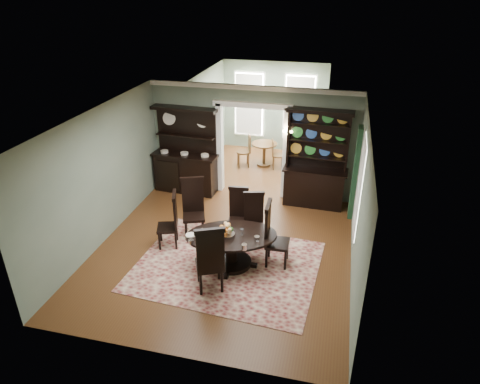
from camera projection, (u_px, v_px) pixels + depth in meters
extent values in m
cube|color=#593317|center=(223.00, 251.00, 9.43)|extent=(5.50, 6.00, 0.01)
cube|color=silver|center=(220.00, 119.00, 8.08)|extent=(5.50, 6.00, 0.01)
cube|color=gray|center=(101.00, 177.00, 9.33)|extent=(0.01, 6.00, 3.00)
cube|color=gray|center=(360.00, 205.00, 8.17)|extent=(0.01, 6.00, 3.00)
cube|color=gray|center=(165.00, 280.00, 6.15)|extent=(5.50, 0.01, 3.00)
cube|color=gray|center=(188.00, 136.00, 11.74)|extent=(1.85, 0.01, 3.00)
cube|color=gray|center=(322.00, 147.00, 10.98)|extent=(1.85, 0.01, 3.00)
cube|color=gray|center=(253.00, 95.00, 10.80)|extent=(1.80, 0.01, 0.50)
cube|color=white|center=(253.00, 88.00, 10.67)|extent=(5.50, 0.10, 0.12)
cube|color=#593317|center=(263.00, 168.00, 13.55)|extent=(3.50, 3.50, 0.01)
cube|color=silver|center=(266.00, 72.00, 12.21)|extent=(3.50, 3.50, 0.01)
cube|color=gray|center=(209.00, 118.00, 13.25)|extent=(0.01, 3.50, 3.00)
cube|color=gray|center=(323.00, 126.00, 12.51)|extent=(0.01, 3.50, 3.00)
cube|color=gray|center=(274.00, 107.00, 14.40)|extent=(3.50, 0.01, 3.00)
cube|color=white|center=(249.00, 104.00, 14.51)|extent=(1.05, 0.06, 2.20)
cube|color=white|center=(299.00, 108.00, 14.16)|extent=(1.05, 0.06, 2.20)
cube|color=white|center=(220.00, 148.00, 11.66)|extent=(0.14, 0.25, 2.50)
cube|color=white|center=(286.00, 153.00, 11.28)|extent=(0.14, 0.25, 2.50)
cube|color=white|center=(253.00, 104.00, 10.91)|extent=(2.08, 0.25, 0.14)
cube|color=white|center=(360.00, 187.00, 8.65)|extent=(0.02, 1.10, 2.00)
cube|color=white|center=(359.00, 187.00, 8.66)|extent=(0.01, 1.22, 2.12)
cube|color=#16321C|center=(355.00, 173.00, 9.26)|extent=(0.10, 0.35, 2.10)
cube|color=gold|center=(288.00, 133.00, 10.93)|extent=(0.08, 0.05, 0.18)
sphere|color=#FFD88C|center=(284.00, 131.00, 10.79)|extent=(0.07, 0.07, 0.07)
sphere|color=#FFD88C|center=(291.00, 132.00, 10.75)|extent=(0.07, 0.07, 0.07)
cube|color=maroon|center=(227.00, 266.00, 8.94)|extent=(3.89, 3.17, 0.01)
ellipsoid|color=black|center=(232.00, 236.00, 8.68)|extent=(2.12, 1.67, 0.05)
cylinder|color=black|center=(232.00, 237.00, 8.69)|extent=(2.15, 2.15, 0.03)
cylinder|color=black|center=(232.00, 249.00, 8.83)|extent=(0.23, 0.23, 0.64)
cylinder|color=black|center=(232.00, 262.00, 8.97)|extent=(0.82, 0.82, 0.10)
cylinder|color=silver|center=(227.00, 235.00, 8.62)|extent=(0.31, 0.31, 0.06)
cube|color=black|center=(194.00, 217.00, 9.79)|extent=(0.63, 0.62, 0.06)
cube|color=black|center=(193.00, 196.00, 9.78)|extent=(0.48, 0.22, 0.84)
cube|color=black|center=(192.00, 179.00, 9.59)|extent=(0.53, 0.26, 0.09)
cylinder|color=black|center=(186.00, 231.00, 9.71)|extent=(0.05, 0.05, 0.49)
cylinder|color=black|center=(203.00, 230.00, 9.75)|extent=(0.05, 0.05, 0.49)
cylinder|color=black|center=(186.00, 222.00, 10.05)|extent=(0.05, 0.05, 0.49)
cylinder|color=black|center=(202.00, 221.00, 10.09)|extent=(0.05, 0.05, 0.49)
cube|color=black|center=(238.00, 221.00, 9.75)|extent=(0.47, 0.46, 0.06)
cube|color=black|center=(239.00, 203.00, 9.75)|extent=(0.43, 0.10, 0.72)
cube|color=black|center=(239.00, 188.00, 9.58)|extent=(0.47, 0.12, 0.07)
cylinder|color=black|center=(230.00, 232.00, 9.71)|extent=(0.05, 0.05, 0.43)
cylinder|color=black|center=(244.00, 233.00, 9.68)|extent=(0.05, 0.05, 0.43)
cylinder|color=black|center=(231.00, 225.00, 10.01)|extent=(0.05, 0.05, 0.43)
cylinder|color=black|center=(246.00, 226.00, 9.98)|extent=(0.05, 0.05, 0.43)
cube|color=black|center=(254.00, 227.00, 9.50)|extent=(0.53, 0.51, 0.06)
cube|color=black|center=(254.00, 208.00, 9.50)|extent=(0.43, 0.16, 0.73)
cube|color=black|center=(254.00, 193.00, 9.33)|extent=(0.47, 0.19, 0.07)
cylinder|color=black|center=(247.00, 240.00, 9.44)|extent=(0.05, 0.05, 0.43)
cylinder|color=black|center=(262.00, 239.00, 9.45)|extent=(0.05, 0.05, 0.43)
cylinder|color=black|center=(246.00, 232.00, 9.74)|extent=(0.05, 0.05, 0.43)
cylinder|color=black|center=(261.00, 231.00, 9.75)|extent=(0.05, 0.05, 0.43)
cube|color=black|center=(167.00, 228.00, 9.43)|extent=(0.56, 0.57, 0.06)
cube|color=black|center=(175.00, 212.00, 9.27)|extent=(0.19, 0.45, 0.78)
cube|color=black|center=(174.00, 195.00, 9.09)|extent=(0.22, 0.49, 0.08)
cylinder|color=black|center=(161.00, 232.00, 9.68)|extent=(0.05, 0.05, 0.46)
cylinder|color=black|center=(159.00, 241.00, 9.36)|extent=(0.05, 0.05, 0.46)
cylinder|color=black|center=(177.00, 232.00, 9.71)|extent=(0.05, 0.05, 0.46)
cylinder|color=black|center=(176.00, 240.00, 9.39)|extent=(0.05, 0.05, 0.46)
cube|color=black|center=(277.00, 243.00, 8.80)|extent=(0.49, 0.51, 0.06)
cube|color=black|center=(268.00, 224.00, 8.65)|extent=(0.07, 0.50, 0.84)
cube|color=black|center=(268.00, 206.00, 8.45)|extent=(0.09, 0.54, 0.09)
cylinder|color=black|center=(285.00, 260.00, 8.71)|extent=(0.05, 0.05, 0.50)
cylinder|color=black|center=(287.00, 249.00, 9.05)|extent=(0.05, 0.05, 0.50)
cylinder|color=black|center=(266.00, 258.00, 8.78)|extent=(0.05, 0.05, 0.50)
cylinder|color=black|center=(269.00, 247.00, 9.12)|extent=(0.05, 0.05, 0.50)
cube|color=black|center=(210.00, 265.00, 8.11)|extent=(0.67, 0.66, 0.07)
cube|color=black|center=(210.00, 252.00, 7.71)|extent=(0.49, 0.26, 0.87)
cube|color=black|center=(210.00, 231.00, 7.51)|extent=(0.54, 0.30, 0.09)
cylinder|color=black|center=(219.00, 269.00, 8.43)|extent=(0.06, 0.06, 0.51)
cylinder|color=black|center=(199.00, 271.00, 8.37)|extent=(0.06, 0.06, 0.51)
cylinder|color=black|center=(222.00, 281.00, 8.08)|extent=(0.06, 0.06, 0.51)
cylinder|color=black|center=(201.00, 284.00, 8.01)|extent=(0.06, 0.06, 0.51)
cube|color=black|center=(186.00, 173.00, 11.90)|extent=(1.72, 0.69, 1.06)
cube|color=black|center=(185.00, 155.00, 11.65)|extent=(1.83, 0.75, 0.05)
cube|color=black|center=(187.00, 130.00, 11.57)|extent=(1.69, 0.19, 1.25)
cube|color=black|center=(186.00, 136.00, 11.54)|extent=(1.65, 0.40, 0.04)
cube|color=black|center=(184.00, 109.00, 11.19)|extent=(1.81, 0.48, 0.08)
cube|color=black|center=(314.00, 188.00, 11.16)|extent=(1.54, 0.60, 0.98)
cube|color=black|center=(315.00, 170.00, 10.94)|extent=(1.65, 0.66, 0.04)
cube|color=black|center=(318.00, 139.00, 10.79)|extent=(1.53, 0.12, 1.48)
cube|color=black|center=(289.00, 138.00, 10.85)|extent=(0.06, 0.28, 1.52)
cube|color=black|center=(348.00, 143.00, 10.54)|extent=(0.06, 0.28, 1.52)
cube|color=black|center=(321.00, 111.00, 10.34)|extent=(1.64, 0.41, 0.09)
cube|color=black|center=(317.00, 157.00, 10.89)|extent=(1.53, 0.34, 0.03)
cube|color=black|center=(318.00, 141.00, 10.70)|extent=(1.53, 0.34, 0.03)
cube|color=black|center=(320.00, 124.00, 10.50)|extent=(1.53, 0.34, 0.03)
cylinder|color=#4E3216|center=(264.00, 144.00, 13.44)|extent=(0.80, 0.80, 0.04)
cylinder|color=#4E3216|center=(264.00, 154.00, 13.59)|extent=(0.10, 0.10, 0.70)
cylinder|color=#4E3216|center=(264.00, 164.00, 13.75)|extent=(0.44, 0.44, 0.06)
cylinder|color=#4E3216|center=(243.00, 152.00, 13.46)|extent=(0.43, 0.43, 0.04)
cube|color=#4E3216|center=(249.00, 144.00, 13.36)|extent=(0.17, 0.38, 0.54)
cylinder|color=#4E3216|center=(238.00, 158.00, 13.69)|extent=(0.04, 0.04, 0.49)
cylinder|color=#4E3216|center=(239.00, 161.00, 13.42)|extent=(0.04, 0.04, 0.49)
cylinder|color=#4E3216|center=(247.00, 157.00, 13.72)|extent=(0.04, 0.04, 0.49)
cylinder|color=#4E3216|center=(249.00, 161.00, 13.45)|extent=(0.04, 0.04, 0.49)
cylinder|color=#4E3216|center=(278.00, 155.00, 13.33)|extent=(0.39, 0.39, 0.04)
cube|color=#4E3216|center=(273.00, 148.00, 13.22)|extent=(0.11, 0.35, 0.49)
cylinder|color=#4E3216|center=(282.00, 164.00, 13.30)|extent=(0.04, 0.04, 0.44)
cylinder|color=#4E3216|center=(282.00, 160.00, 13.54)|extent=(0.04, 0.04, 0.44)
cylinder|color=#4E3216|center=(274.00, 164.00, 13.30)|extent=(0.04, 0.04, 0.44)
cylinder|color=#4E3216|center=(273.00, 160.00, 13.55)|extent=(0.04, 0.04, 0.44)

